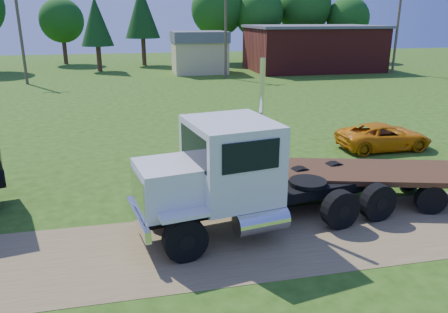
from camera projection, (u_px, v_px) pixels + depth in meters
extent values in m
plane|color=#28480F|center=(283.00, 238.00, 13.27)|extent=(140.00, 140.00, 0.00)
cube|color=brown|center=(283.00, 238.00, 13.27)|extent=(120.00, 4.20, 0.01)
cube|color=black|center=(271.00, 196.00, 14.09)|extent=(8.59, 2.54, 0.34)
cylinder|color=black|center=(185.00, 240.00, 11.92)|extent=(1.30, 0.61, 1.25)
cylinder|color=black|center=(185.00, 240.00, 11.92)|extent=(0.50, 0.49, 0.44)
cylinder|color=black|center=(163.00, 205.00, 14.06)|extent=(1.30, 0.61, 1.25)
cylinder|color=black|center=(163.00, 205.00, 14.06)|extent=(0.50, 0.49, 0.44)
cylinder|color=black|center=(340.00, 210.00, 13.77)|extent=(1.30, 0.61, 1.25)
cylinder|color=black|center=(340.00, 210.00, 13.77)|extent=(0.50, 0.49, 0.44)
cylinder|color=black|center=(299.00, 183.00, 15.91)|extent=(1.30, 0.61, 1.25)
cylinder|color=black|center=(299.00, 183.00, 15.91)|extent=(0.50, 0.49, 0.44)
cylinder|color=black|center=(378.00, 202.00, 14.30)|extent=(1.30, 0.61, 1.25)
cylinder|color=black|center=(378.00, 202.00, 14.30)|extent=(0.50, 0.49, 0.44)
cylinder|color=black|center=(333.00, 178.00, 16.44)|extent=(1.30, 0.61, 1.25)
cylinder|color=black|center=(333.00, 178.00, 16.44)|extent=(0.50, 0.49, 0.44)
cube|color=silver|center=(173.00, 185.00, 12.66)|extent=(2.35, 2.26, 1.36)
cube|color=silver|center=(138.00, 192.00, 12.31)|extent=(0.38, 1.70, 1.14)
cube|color=silver|center=(138.00, 218.00, 12.53)|extent=(0.62, 2.61, 0.34)
cube|color=silver|center=(231.00, 159.00, 13.14)|extent=(2.82, 3.10, 2.39)
cube|color=black|center=(194.00, 147.00, 12.56)|extent=(0.45, 2.25, 0.97)
cube|color=black|center=(251.00, 156.00, 11.77)|extent=(1.69, 0.34, 0.85)
cube|color=black|center=(215.00, 132.00, 14.19)|extent=(1.69, 0.34, 0.85)
cube|color=silver|center=(184.00, 215.00, 11.69)|extent=(1.43, 0.74, 0.11)
cube|color=silver|center=(161.00, 184.00, 13.83)|extent=(1.43, 0.74, 0.11)
cylinder|color=silver|center=(261.00, 221.00, 12.61)|extent=(1.69, 0.95, 0.68)
cylinder|color=silver|center=(261.00, 140.00, 14.07)|extent=(0.18, 0.18, 5.23)
cylinder|color=black|center=(308.00, 182.00, 14.50)|extent=(1.45, 1.45, 0.14)
imported|color=orange|center=(384.00, 136.00, 21.95)|extent=(4.74, 2.23, 1.31)
cube|color=#3E1F13|center=(349.00, 171.00, 15.79)|extent=(8.58, 4.58, 0.18)
cube|color=black|center=(348.00, 178.00, 15.87)|extent=(8.19, 3.19, 0.26)
cylinder|color=black|center=(279.00, 196.00, 15.07)|extent=(1.07, 0.57, 1.03)
cylinder|color=black|center=(275.00, 174.00, 17.12)|extent=(1.07, 0.57, 1.03)
cylinder|color=black|center=(431.00, 199.00, 14.80)|extent=(1.07, 0.57, 1.03)
cylinder|color=black|center=(409.00, 177.00, 16.85)|extent=(1.07, 0.57, 1.03)
cube|color=black|center=(238.00, 156.00, 15.84)|extent=(0.15, 0.15, 1.03)
imported|color=#999999|center=(207.00, 139.00, 20.95)|extent=(0.98, 0.98, 1.61)
cube|color=maroon|center=(312.00, 49.00, 53.32)|extent=(15.00, 10.00, 5.00)
cube|color=#59585E|center=(314.00, 26.00, 52.50)|extent=(15.40, 10.40, 0.30)
cube|color=tan|center=(199.00, 57.00, 50.69)|extent=(6.00, 5.00, 3.60)
cube|color=#59585E|center=(199.00, 37.00, 49.97)|extent=(6.20, 5.40, 1.20)
cylinder|color=#473428|center=(21.00, 37.00, 41.54)|extent=(0.28, 0.28, 9.00)
cylinder|color=#473428|center=(226.00, 35.00, 45.61)|extent=(0.28, 0.28, 9.00)
cylinder|color=#473428|center=(397.00, 33.00, 49.69)|extent=(0.28, 0.28, 9.00)
cylinder|color=#3B2318|center=(65.00, 53.00, 59.98)|extent=(0.56, 0.56, 3.10)
sphere|color=#1A4912|center=(62.00, 20.00, 58.67)|extent=(5.85, 5.85, 5.85)
cylinder|color=#3B2318|center=(144.00, 52.00, 58.28)|extent=(0.56, 0.56, 3.61)
cone|color=#103510|center=(142.00, 11.00, 56.71)|extent=(4.54, 4.54, 6.70)
cylinder|color=#3B2318|center=(218.00, 48.00, 61.90)|extent=(0.56, 0.56, 3.87)
sphere|color=#1A4912|center=(217.00, 9.00, 60.28)|extent=(7.30, 7.30, 7.30)
cylinder|color=#3B2318|center=(258.00, 49.00, 62.24)|extent=(0.56, 0.56, 3.62)
sphere|color=#1A4912|center=(259.00, 13.00, 60.72)|extent=(6.82, 6.82, 6.82)
cylinder|color=#3B2318|center=(345.00, 50.00, 64.13)|extent=(0.56, 0.56, 3.22)
sphere|color=#1A4912|center=(348.00, 19.00, 62.78)|extent=(6.07, 6.07, 6.07)
cylinder|color=#3B2318|center=(99.00, 58.00, 52.32)|extent=(0.56, 0.56, 3.01)
cone|color=#103510|center=(96.00, 21.00, 51.00)|extent=(3.78, 3.78, 5.59)
cylinder|color=#3B2318|center=(302.00, 46.00, 64.41)|extent=(0.56, 0.56, 4.08)
sphere|color=#1A4912|center=(304.00, 7.00, 62.70)|extent=(7.69, 7.69, 7.69)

